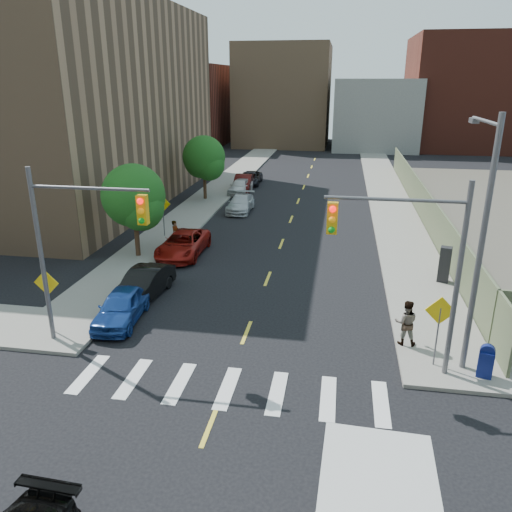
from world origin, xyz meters
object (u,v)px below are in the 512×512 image
at_px(parked_car_black, 144,284).
at_px(parked_car_grey, 250,178).
at_px(parked_car_maroon, 243,183).
at_px(parked_car_white, 240,186).
at_px(pedestrian_west, 176,234).
at_px(parked_car_blue, 121,307).
at_px(parked_car_red, 183,244).
at_px(mailbox, 486,361).
at_px(parked_car_silver, 241,203).
at_px(payphone, 445,264).
at_px(pedestrian_east, 406,323).

height_order(parked_car_black, parked_car_grey, parked_car_black).
relative_size(parked_car_black, parked_car_maroon, 0.94).
bearing_deg(parked_car_white, parked_car_black, -85.16).
relative_size(parked_car_white, pedestrian_west, 2.43).
height_order(parked_car_blue, parked_car_red, parked_car_red).
bearing_deg(mailbox, parked_car_maroon, 131.66).
height_order(parked_car_maroon, parked_car_grey, parked_car_maroon).
height_order(parked_car_maroon, pedestrian_west, pedestrian_west).
distance_m(parked_car_silver, pedestrian_west, 10.07).
bearing_deg(parked_car_blue, parked_car_white, 85.09).
relative_size(parked_car_blue, payphone, 2.21).
height_order(parked_car_silver, parked_car_white, parked_car_white).
bearing_deg(parked_car_black, parked_car_silver, 91.15).
distance_m(parked_car_blue, parked_car_black, 2.56).
relative_size(parked_car_silver, pedestrian_east, 2.43).
bearing_deg(payphone, parked_car_silver, 150.64).
bearing_deg(parked_car_silver, parked_car_black, -94.79).
xyz_separation_m(parked_car_black, parked_car_white, (0.00, 23.36, -0.01)).
xyz_separation_m(payphone, pedestrian_west, (-15.24, 3.08, -0.09)).
xyz_separation_m(parked_car_red, mailbox, (14.31, -10.85, 0.05)).
distance_m(parked_car_maroon, pedestrian_west, 17.59).
bearing_deg(parked_car_black, parked_car_grey, 95.32).
relative_size(parked_car_red, parked_car_maroon, 1.12).
distance_m(parked_car_blue, parked_car_maroon, 27.34).
xyz_separation_m(parked_car_red, parked_car_grey, (0.09, 21.67, -0.08)).
bearing_deg(pedestrian_west, pedestrian_east, -116.58).
bearing_deg(pedestrian_west, parked_car_grey, 9.39).
bearing_deg(parked_car_blue, parked_car_grey, 84.91).
xyz_separation_m(parked_car_black, mailbox, (14.31, -4.67, 0.05)).
relative_size(parked_car_black, pedestrian_east, 2.31).
relative_size(parked_car_blue, parked_car_grey, 0.92).
height_order(parked_car_silver, payphone, payphone).
height_order(parked_car_red, parked_car_maroon, parked_car_maroon).
distance_m(parked_car_red, pedestrian_west, 1.33).
relative_size(parked_car_maroon, payphone, 2.43).
bearing_deg(parked_car_blue, parked_car_maroon, 85.09).
bearing_deg(parked_car_black, parked_car_maroon, 95.51).
xyz_separation_m(parked_car_grey, mailbox, (14.21, -32.52, 0.13)).
xyz_separation_m(parked_car_black, parked_car_grey, (0.09, 27.85, -0.08)).
bearing_deg(parked_car_white, pedestrian_east, -60.88).
distance_m(parked_car_maroon, parked_car_grey, 3.08).
height_order(parked_car_white, pedestrian_east, pedestrian_east).
bearing_deg(parked_car_grey, parked_car_white, -92.79).
xyz_separation_m(parked_car_white, parked_car_maroon, (0.00, 1.42, 0.05)).
bearing_deg(parked_car_grey, parked_car_silver, -85.23).
relative_size(parked_car_blue, parked_car_white, 1.01).
xyz_separation_m(mailbox, pedestrian_west, (-15.11, 11.88, 0.24)).
bearing_deg(parked_car_maroon, parked_car_grey, 84.41).
distance_m(parked_car_black, parked_car_red, 6.19).
xyz_separation_m(parked_car_white, payphone, (14.44, -19.23, 0.39)).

